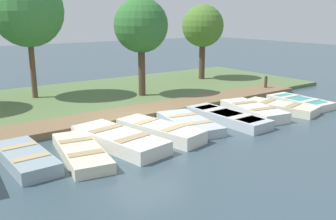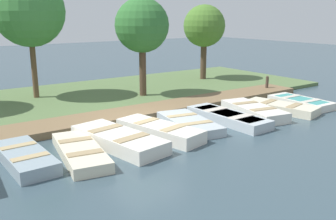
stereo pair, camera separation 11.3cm
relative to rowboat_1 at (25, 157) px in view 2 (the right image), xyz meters
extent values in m
plane|color=#384C56|center=(-1.17, 4.49, -0.18)|extent=(80.00, 80.00, 0.00)
cube|color=#567042|center=(-6.17, 4.49, -0.10)|extent=(8.00, 24.00, 0.17)
cube|color=brown|center=(-2.43, 4.49, -0.06)|extent=(1.59, 18.12, 0.25)
cube|color=#8C9EA8|center=(0.00, 0.00, -0.01)|extent=(2.74, 1.09, 0.35)
cube|color=teal|center=(0.00, 0.00, 0.15)|extent=(2.25, 0.86, 0.03)
cube|color=tan|center=(0.52, 0.02, 0.18)|extent=(0.30, 0.94, 0.03)
cube|color=tan|center=(-0.52, -0.02, 0.18)|extent=(0.30, 0.94, 0.03)
cube|color=beige|center=(0.37, 1.39, -0.03)|extent=(3.21, 1.52, 0.31)
cube|color=#4C709E|center=(0.37, 1.39, 0.11)|extent=(2.63, 1.21, 0.02)
cube|color=tan|center=(0.95, 1.29, 0.13)|extent=(0.46, 0.98, 0.03)
cube|color=tan|center=(-0.20, 1.49, 0.13)|extent=(0.46, 0.98, 0.03)
cube|color=silver|center=(0.20, 2.68, 0.02)|extent=(3.49, 1.75, 0.41)
cube|color=teal|center=(0.20, 2.68, 0.21)|extent=(2.85, 1.39, 0.03)
cube|color=tan|center=(0.82, 2.78, 0.23)|extent=(0.52, 1.15, 0.03)
cube|color=tan|center=(-0.43, 2.57, 0.23)|extent=(0.52, 1.15, 0.03)
cube|color=silver|center=(0.19, 4.18, 0.02)|extent=(3.23, 1.65, 0.41)
cube|color=#994C33|center=(0.19, 4.18, 0.21)|extent=(2.64, 1.32, 0.03)
cube|color=tan|center=(0.76, 4.30, 0.24)|extent=(0.50, 0.97, 0.03)
cube|color=tan|center=(-0.39, 4.05, 0.24)|extent=(0.50, 0.97, 0.03)
cube|color=#B2BCC1|center=(-0.03, 5.57, -0.03)|extent=(3.04, 1.71, 0.31)
cube|color=teal|center=(-0.03, 5.57, 0.11)|extent=(2.48, 1.35, 0.02)
cube|color=tan|center=(0.50, 5.47, 0.14)|extent=(0.48, 1.15, 0.03)
cube|color=tan|center=(-0.57, 5.67, 0.14)|extent=(0.48, 1.15, 0.03)
cube|color=#B2BCC1|center=(0.21, 7.19, -0.01)|extent=(3.43, 1.17, 0.34)
cube|color=teal|center=(0.21, 7.19, 0.14)|extent=(2.81, 0.91, 0.03)
cube|color=beige|center=(0.86, 7.21, 0.17)|extent=(0.37, 1.00, 0.03)
cube|color=beige|center=(-0.44, 7.17, 0.17)|extent=(0.37, 1.00, 0.03)
cube|color=silver|center=(0.17, 8.63, 0.01)|extent=(3.12, 1.68, 0.39)
cube|color=#994C33|center=(0.17, 8.63, 0.19)|extent=(2.55, 1.34, 0.03)
cube|color=tan|center=(0.73, 8.52, 0.22)|extent=(0.49, 1.09, 0.03)
cube|color=tan|center=(-0.38, 8.73, 0.22)|extent=(0.49, 1.09, 0.03)
cube|color=beige|center=(0.36, 10.04, -0.02)|extent=(3.04, 1.70, 0.33)
cube|color=#6B7F51|center=(0.36, 10.04, 0.13)|extent=(2.48, 1.35, 0.03)
cube|color=tan|center=(0.89, 10.17, 0.16)|extent=(0.51, 1.03, 0.03)
cube|color=tan|center=(-0.17, 9.92, 0.16)|extent=(0.51, 1.03, 0.03)
cube|color=silver|center=(0.21, 11.56, -0.03)|extent=(2.74, 1.29, 0.31)
cube|color=teal|center=(0.21, 11.56, 0.11)|extent=(2.24, 1.01, 0.02)
cube|color=beige|center=(0.72, 11.55, 0.14)|extent=(0.30, 1.11, 0.03)
cube|color=beige|center=(-0.30, 11.58, 0.14)|extent=(0.30, 1.11, 0.03)
cylinder|color=#47382D|center=(-2.54, 12.58, 0.20)|extent=(0.15, 0.15, 0.76)
sphere|color=#47382D|center=(-2.54, 12.58, 0.61)|extent=(0.14, 0.14, 0.14)
cylinder|color=brown|center=(-7.36, 2.50, 1.38)|extent=(0.24, 0.24, 3.14)
sphere|color=#3D7F3D|center=(-7.36, 2.50, 3.80)|extent=(3.09, 3.09, 3.09)
cylinder|color=#4C3828|center=(-4.92, 6.71, 1.17)|extent=(0.31, 0.31, 2.70)
sphere|color=#337033|center=(-4.92, 6.71, 3.19)|extent=(2.44, 2.44, 2.44)
cylinder|color=#4C3828|center=(-6.84, 12.03, 1.10)|extent=(0.34, 0.34, 2.56)
sphere|color=#4C7A2D|center=(-6.84, 12.03, 3.03)|extent=(2.38, 2.38, 2.38)
camera|label=1|loc=(9.67, -2.36, 3.66)|focal=40.00mm
camera|label=2|loc=(9.74, -2.27, 3.66)|focal=40.00mm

